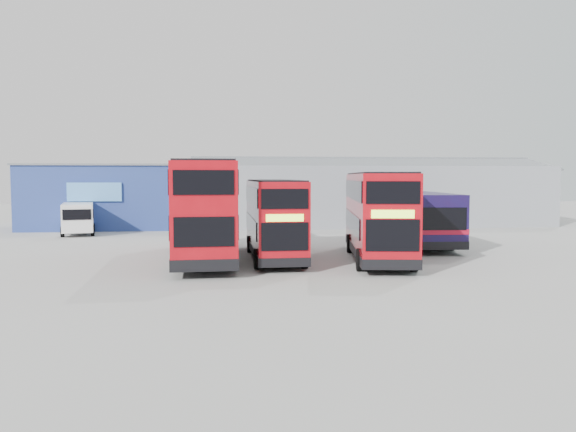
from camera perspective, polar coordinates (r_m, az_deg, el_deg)
The scene contains 8 objects.
ground_plane at distance 29.80m, azimuth 1.88°, elevation -3.95°, with size 120.00×120.00×0.00m, color gray.
office_block at distance 48.26m, azimuth -17.97°, elevation 1.97°, with size 12.30×8.32×5.12m.
maintenance_shed at distance 50.72m, azimuth 7.68°, elevation 2.25°, with size 30.50×12.00×5.89m.
double_decker_left at distance 28.08m, azimuth -8.59°, elevation 0.46°, with size 3.33×11.58×4.85m.
double_decker_centre at distance 28.27m, azimuth -1.47°, elevation -0.36°, with size 2.54×9.44×3.97m.
double_decker_right at distance 28.20m, azimuth 9.07°, elevation -0.05°, with size 3.91×10.46×4.33m.
single_decker_blue at distance 35.55m, azimuth 12.56°, elevation -0.19°, with size 3.38×11.89×3.19m.
panel_van at distance 42.97m, azimuth -20.55°, elevation -0.09°, with size 3.09×5.43×2.24m.
Camera 1 is at (-4.15, -29.22, 4.12)m, focal length 35.00 mm.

